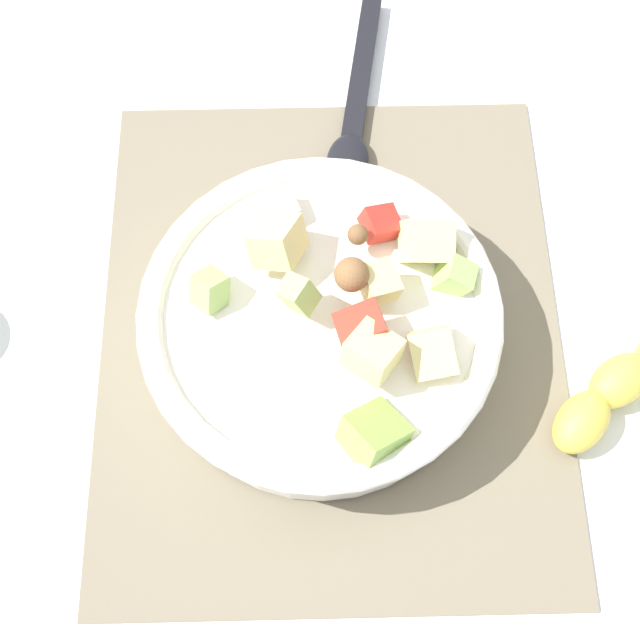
# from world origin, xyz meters

# --- Properties ---
(ground_plane) EXTENTS (2.40, 2.40, 0.00)m
(ground_plane) POSITION_xyz_m (0.00, 0.00, 0.00)
(ground_plane) COLOR silver
(placemat) EXTENTS (0.44, 0.36, 0.01)m
(placemat) POSITION_xyz_m (0.00, 0.00, 0.00)
(placemat) COLOR #756B56
(placemat) RESTS_ON ground_plane
(salad_bowl) EXTENTS (0.27, 0.27, 0.11)m
(salad_bowl) POSITION_xyz_m (-0.01, 0.01, 0.05)
(salad_bowl) COLOR white
(salad_bowl) RESTS_ON placemat
(serving_spoon) EXTENTS (0.22, 0.06, 0.01)m
(serving_spoon) POSITION_xyz_m (0.20, -0.03, 0.01)
(serving_spoon) COLOR black
(serving_spoon) RESTS_ON placemat
(banana_whole) EXTENTS (0.11, 0.14, 0.04)m
(banana_whole) POSITION_xyz_m (-0.06, -0.22, 0.02)
(banana_whole) COLOR yellow
(banana_whole) RESTS_ON ground_plane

